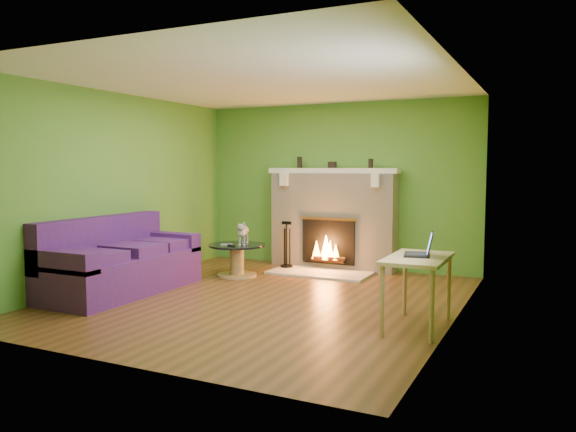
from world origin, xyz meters
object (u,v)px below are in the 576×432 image
sofa (118,263)px  desk (418,265)px  coffee_table (237,258)px  cat (243,233)px

sofa → desk: size_ratio=2.21×
sofa → coffee_table: size_ratio=2.58×
sofa → desk: sofa is taller
desk → cat: 3.29m
coffee_table → sofa: bearing=-117.9°
sofa → coffee_table: bearing=62.1°
coffee_table → desk: bearing=-26.8°
sofa → cat: 1.86m
coffee_table → cat: bearing=32.0°
coffee_table → cat: size_ratio=1.57×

